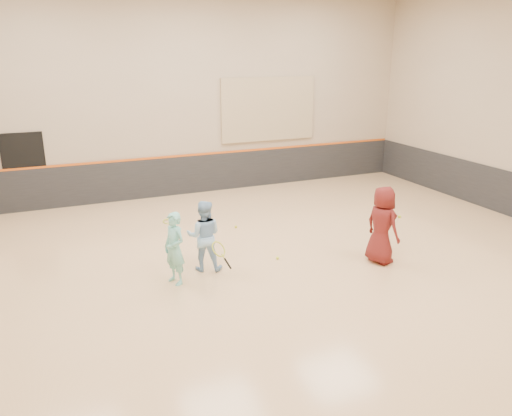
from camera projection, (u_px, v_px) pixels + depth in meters
name	position (u px, v px, depth m)	size (l,w,h in m)	color
room	(264.00, 229.00, 10.19)	(15.04, 12.04, 6.22)	tan
wainscot_back	(186.00, 175.00, 15.49)	(14.90, 0.04, 1.20)	#232326
accent_stripe	(185.00, 155.00, 15.29)	(14.90, 0.03, 0.06)	#D85914
acoustic_panel	(268.00, 109.00, 15.94)	(3.20, 0.08, 2.00)	tan
doorway	(25.00, 173.00, 13.66)	(1.10, 0.05, 2.20)	black
girl	(175.00, 248.00, 9.46)	(0.52, 0.34, 1.42)	#7DD9CD
instructor	(204.00, 236.00, 10.05)	(0.71, 0.56, 1.47)	#9BC6EF
young_man	(382.00, 225.00, 10.39)	(0.81, 0.53, 1.66)	maroon
held_racket	(219.00, 249.00, 9.79)	(0.50, 0.50, 0.63)	gold
spare_racket	(169.00, 220.00, 13.07)	(0.73, 0.73, 0.13)	#AEC92C
ball_under_racket	(278.00, 258.00, 10.74)	(0.07, 0.07, 0.07)	#DCEF37
ball_in_hand	(400.00, 217.00, 10.21)	(0.07, 0.07, 0.07)	#B7CA2E
ball_beside_spare	(236.00, 227.00, 12.63)	(0.07, 0.07, 0.07)	yellow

